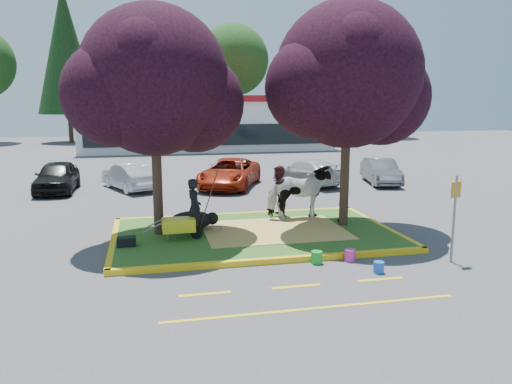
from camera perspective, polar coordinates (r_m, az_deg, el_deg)
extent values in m
plane|color=#424244|center=(14.99, -0.14, -5.08)|extent=(90.00, 90.00, 0.00)
cube|color=#2A5B1C|center=(14.97, -0.14, -4.81)|extent=(8.00, 5.00, 0.15)
cube|color=yellow|center=(12.57, 2.43, -7.82)|extent=(8.30, 0.16, 0.15)
cube|color=yellow|center=(17.42, -1.98, -2.63)|extent=(8.30, 0.16, 0.15)
cube|color=yellow|center=(14.67, -15.97, -5.54)|extent=(0.16, 5.30, 0.15)
cube|color=yellow|center=(16.32, 14.03, -3.84)|extent=(0.16, 5.30, 0.15)
cube|color=#DEBC5B|center=(15.09, 2.09, -4.38)|extent=(4.20, 3.00, 0.01)
cylinder|color=black|center=(14.66, -11.24, 2.01)|extent=(0.28, 0.28, 3.53)
sphere|color=black|center=(14.52, -11.62, 12.40)|extent=(4.20, 4.20, 4.20)
sphere|color=black|center=(14.78, -7.00, 10.05)|extent=(2.86, 2.86, 2.86)
sphere|color=black|center=(14.22, -15.85, 10.74)|extent=(2.86, 2.86, 2.86)
cylinder|color=black|center=(15.65, 10.14, 2.88)|extent=(0.28, 0.28, 3.70)
sphere|color=black|center=(15.54, 10.47, 13.07)|extent=(4.40, 4.40, 4.40)
sphere|color=black|center=(16.20, 14.12, 10.48)|extent=(2.99, 2.99, 2.99)
sphere|color=black|center=(14.85, 6.88, 11.77)|extent=(2.99, 2.99, 2.99)
cube|color=yellow|center=(10.74, -5.84, -11.53)|extent=(1.10, 0.12, 0.01)
cube|color=yellow|center=(11.13, 4.62, -10.71)|extent=(1.10, 0.12, 0.01)
cube|color=yellow|center=(11.85, 14.04, -9.66)|extent=(1.10, 0.12, 0.01)
cube|color=yellow|center=(10.08, 6.69, -13.08)|extent=(6.00, 0.10, 0.01)
cube|color=silver|center=(42.46, -5.73, 7.67)|extent=(20.00, 8.00, 4.00)
cube|color=maroon|center=(42.41, -5.78, 10.57)|extent=(20.40, 8.40, 0.50)
cube|color=black|center=(38.48, -4.97, 6.51)|extent=(19.00, 0.10, 1.60)
cylinder|color=black|center=(51.60, -20.45, 7.51)|extent=(0.44, 0.44, 3.92)
cone|color=black|center=(51.77, -20.94, 14.95)|extent=(5.60, 5.60, 11.90)
cylinder|color=black|center=(52.67, -11.49, 7.54)|extent=(0.44, 0.44, 3.08)
sphere|color=#143811|center=(52.69, -11.70, 13.28)|extent=(6.16, 6.16, 6.16)
cylinder|color=black|center=(52.45, -2.62, 8.03)|extent=(0.44, 0.44, 3.64)
sphere|color=#143811|center=(52.56, -2.68, 14.85)|extent=(7.28, 7.28, 7.28)
cylinder|color=black|center=(54.89, 5.62, 8.03)|extent=(0.44, 0.44, 3.50)
cone|color=black|center=(54.97, 5.74, 14.29)|extent=(5.00, 5.00, 10.62)
cylinder|color=black|center=(56.99, 13.67, 7.73)|extent=(0.44, 0.44, 3.22)
sphere|color=#143811|center=(57.03, 13.92, 13.28)|extent=(6.44, 6.44, 6.44)
imported|color=white|center=(16.31, 5.07, -0.06)|extent=(2.16, 1.04, 1.80)
ellipsoid|color=black|center=(15.25, -7.39, -3.23)|extent=(1.35, 0.84, 0.56)
imported|color=black|center=(14.36, -7.07, -1.79)|extent=(0.55, 0.70, 1.68)
imported|color=#40121D|center=(16.70, 2.61, 0.08)|extent=(0.78, 0.93, 1.72)
imported|color=black|center=(16.22, 9.89, -1.24)|extent=(0.47, 0.78, 1.24)
cylinder|color=black|center=(14.23, -6.81, -4.70)|extent=(0.33, 0.07, 0.33)
cylinder|color=slate|center=(14.00, -10.05, -5.24)|extent=(0.04, 0.04, 0.23)
cylinder|color=slate|center=(14.38, -10.13, -4.82)|extent=(0.04, 0.04, 0.23)
cube|color=yellow|center=(14.12, -8.85, -3.73)|extent=(0.91, 0.56, 0.36)
cylinder|color=slate|center=(13.90, -11.59, -3.98)|extent=(0.59, 0.05, 0.30)
cylinder|color=slate|center=(14.29, -11.62, -3.59)|extent=(0.59, 0.05, 0.30)
cube|color=black|center=(13.87, -14.61, -5.55)|extent=(0.48, 0.27, 0.24)
cube|color=black|center=(13.94, -14.51, -5.46)|extent=(0.46, 0.29, 0.24)
cylinder|color=slate|center=(13.31, 21.68, -2.94)|extent=(0.06, 0.06, 2.20)
cube|color=#C58417|center=(13.17, 21.90, 0.23)|extent=(0.31, 0.10, 0.40)
cylinder|color=green|center=(12.62, 6.95, -7.43)|extent=(0.38, 0.38, 0.31)
cylinder|color=#D62F9B|center=(12.93, 10.68, -7.11)|extent=(0.35, 0.35, 0.30)
cylinder|color=blue|center=(12.23, 13.85, -8.35)|extent=(0.26, 0.26, 0.27)
imported|color=black|center=(23.81, -21.80, 1.64)|extent=(1.69, 4.02, 1.36)
imported|color=#ACAEB4|center=(23.39, -14.31, 1.76)|extent=(2.70, 3.93, 1.23)
imported|color=#99220C|center=(23.32, -3.02, 2.18)|extent=(3.94, 5.28, 1.33)
imported|color=silver|center=(24.18, 5.87, 2.32)|extent=(2.93, 4.57, 1.23)
imported|color=#4F5156|center=(25.01, 14.08, 2.30)|extent=(2.03, 3.87, 1.21)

